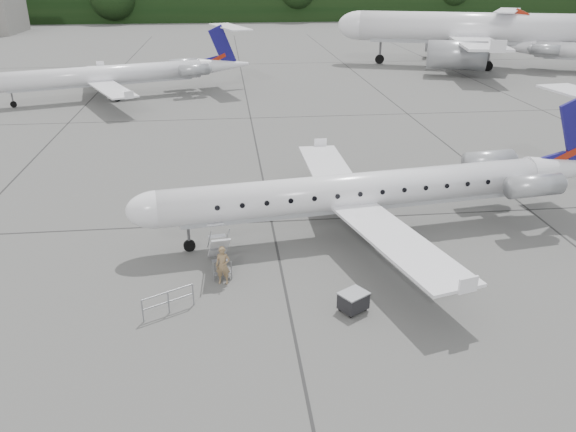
{
  "coord_description": "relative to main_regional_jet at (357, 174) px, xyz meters",
  "views": [
    {
      "loc": [
        -7.17,
        -20.47,
        13.01
      ],
      "look_at": [
        -4.53,
        3.37,
        2.3
      ],
      "focal_mm": 35.0,
      "sensor_mm": 36.0,
      "label": 1
    }
  ],
  "objects": [
    {
      "name": "ground",
      "position": [
        0.69,
        -5.94,
        -3.31
      ],
      "size": [
        320.0,
        320.0,
        0.0
      ],
      "primitive_type": "plane",
      "color": "#5A5A58",
      "rests_on": "ground"
    },
    {
      "name": "treeline",
      "position": [
        0.69,
        124.06,
        0.69
      ],
      "size": [
        260.0,
        4.0,
        8.0
      ],
      "primitive_type": "cube",
      "color": "black",
      "rests_on": "ground"
    },
    {
      "name": "main_regional_jet",
      "position": [
        0.0,
        0.0,
        0.0
      ],
      "size": [
        28.1,
        21.89,
        6.63
      ],
      "primitive_type": null,
      "rotation": [
        0.0,
        0.0,
        0.13
      ],
      "color": "white",
      "rests_on": "ground"
    },
    {
      "name": "airstair",
      "position": [
        -7.13,
        -3.14,
        -2.28
      ],
      "size": [
        1.16,
        2.46,
        2.08
      ],
      "primitive_type": null,
      "rotation": [
        0.0,
        0.0,
        0.13
      ],
      "color": "white",
      "rests_on": "ground"
    },
    {
      "name": "passenger",
      "position": [
        -6.95,
        -4.46,
        -2.42
      ],
      "size": [
        0.73,
        0.55,
        1.8
      ],
      "primitive_type": "imported",
      "rotation": [
        0.0,
        0.0,
        -0.2
      ],
      "color": "olive",
      "rests_on": "ground"
    },
    {
      "name": "safety_railing",
      "position": [
        -9.18,
        -6.63,
        -2.81
      ],
      "size": [
        1.98,
        1.11,
        1.0
      ],
      "primitive_type": null,
      "rotation": [
        0.0,
        0.0,
        0.49
      ],
      "color": "gray",
      "rests_on": "ground"
    },
    {
      "name": "baggage_cart",
      "position": [
        -1.67,
        -7.28,
        -2.86
      ],
      "size": [
        1.35,
        1.28,
        0.91
      ],
      "primitive_type": null,
      "rotation": [
        0.0,
        0.0,
        0.56
      ],
      "color": "black",
      "rests_on": "ground"
    },
    {
      "name": "bg_narrowbody",
      "position": [
        27.97,
        51.13,
        3.91
      ],
      "size": [
        47.36,
        40.22,
        14.46
      ],
      "primitive_type": null,
      "rotation": [
        0.0,
        0.0,
        -0.32
      ],
      "color": "white",
      "rests_on": "ground"
    },
    {
      "name": "bg_regional_left",
      "position": [
        -19.23,
        35.01,
        0.18
      ],
      "size": [
        31.32,
        26.54,
        7.0
      ],
      "primitive_type": null,
      "rotation": [
        0.0,
        0.0,
        0.32
      ],
      "color": "white",
      "rests_on": "ground"
    }
  ]
}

